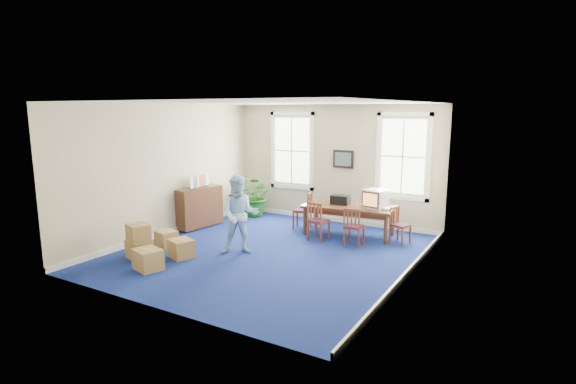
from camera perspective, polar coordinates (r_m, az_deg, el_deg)
The scene contains 25 objects.
floor at distance 9.87m, azimuth -2.28°, elevation -7.66°, with size 6.50×6.50×0.00m, color navy.
ceiling at distance 9.38m, azimuth -2.42°, elevation 11.27°, with size 6.50×6.50×0.00m, color white.
wall_back at distance 12.33m, azimuth 5.82°, elevation 3.58°, with size 6.50×6.50×0.00m, color #B4AA88.
wall_front at distance 7.02m, azimuth -16.78°, elevation -2.05°, with size 6.50×6.50×0.00m, color #B4AA88.
wall_left at distance 11.38m, azimuth -15.21°, elevation 2.69°, with size 6.50×6.50×0.00m, color #B4AA88.
wall_right at distance 8.29m, azimuth 15.41°, elevation -0.11°, with size 6.50×6.50×0.00m, color #B4AA88.
baseboard_back at distance 12.58m, azimuth 5.64°, elevation -3.42°, with size 6.00×0.04×0.12m, color white.
baseboard_left at distance 11.65m, azimuth -14.74°, elevation -4.84°, with size 0.04×6.50×0.12m, color white.
baseboard_right at distance 8.70m, azimuth 14.72°, elevation -10.11°, with size 0.04×6.50×0.12m, color white.
window_left at distance 12.87m, azimuth 0.52°, elevation 5.26°, with size 1.40×0.12×2.20m, color white, non-canonical shape.
window_right at distance 11.62m, azimuth 14.39°, elevation 4.38°, with size 1.40×0.12×2.20m, color white, non-canonical shape.
wall_picture at distance 12.14m, azimuth 7.03°, elevation 4.16°, with size 0.58×0.06×0.48m, color black, non-canonical shape.
conference_table at distance 11.17m, azimuth 7.69°, elevation -3.59°, with size 2.19×1.00×0.75m, color #4B2B19, non-canonical shape.
crt_tv at distance 10.86m, azimuth 11.03°, elevation -0.86°, with size 0.49×0.54×0.45m, color #B7B7BC, non-canonical shape.
game_console at distance 10.76m, azimuth 12.40°, elevation -2.09°, with size 0.16×0.20×0.05m, color white.
equipment_bag at distance 11.20m, azimuth 6.67°, elevation -0.97°, with size 0.45×0.29×0.23m, color black.
chair_near_left at distance 10.66m, azimuth 3.92°, elevation -3.66°, with size 0.42×0.42×0.94m, color brown, non-canonical shape.
chair_near_right at distance 10.31m, azimuth 8.40°, elevation -4.37°, with size 0.40×0.40×0.89m, color brown, non-canonical shape.
chair_end_left at distance 11.68m, azimuth 1.83°, elevation -2.34°, with size 0.43×0.43×0.96m, color brown, non-canonical shape.
chair_end_right at distance 10.74m, azimuth 14.10°, elevation -4.11°, with size 0.38×0.38×0.84m, color brown, non-canonical shape.
man at distance 9.64m, azimuth -6.14°, elevation -2.91°, with size 0.83×0.64×1.70m, color #9ECFF6.
credenza at distance 11.99m, azimuth -11.11°, elevation -2.01°, with size 0.38×1.32×1.03m, color #4B2B19.
brochure_rack at distance 11.85m, azimuth -11.16°, elevation 1.19°, with size 0.13×0.74×0.33m, color #99999E, non-canonical shape.
potted_plant at distance 13.01m, azimuth -4.11°, elevation -0.51°, with size 1.07×0.93×1.19m, color #145C16.
cardboard_boxes at distance 9.80m, azimuth -17.26°, elevation -5.91°, with size 1.34×1.34×0.77m, color #A27D45, non-canonical shape.
Camera 1 is at (5.05, -7.90, 3.07)m, focal length 28.00 mm.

